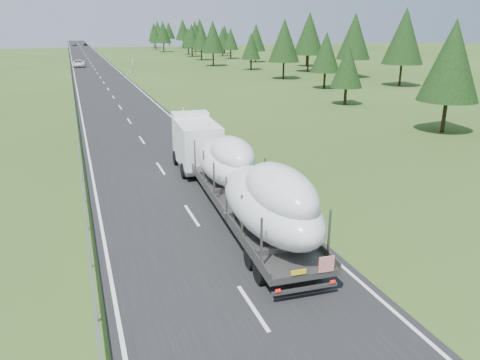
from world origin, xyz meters
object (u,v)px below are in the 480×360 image
object	(u,v)px
highway_sign	(133,64)
distant_car_blue	(74,44)
boat_truck	(237,173)
distant_car_dark	(85,44)
distant_van	(79,64)

from	to	relation	value
highway_sign	distant_car_blue	distance (m)	141.45
highway_sign	boat_truck	bearing A→B (deg)	-93.45
distant_car_dark	distant_van	bearing A→B (deg)	-96.55
distant_van	distant_car_blue	xyz separation A→B (m)	(1.12, 123.68, -0.07)
distant_car_dark	highway_sign	bearing A→B (deg)	-91.97
boat_truck	distant_car_blue	world-z (taller)	boat_truck
distant_car_dark	distant_car_blue	xyz separation A→B (m)	(-4.89, 0.28, 0.11)
boat_truck	distant_car_dark	bearing A→B (deg)	89.88
highway_sign	boat_truck	distance (m)	80.72
highway_sign	distant_van	size ratio (longest dim) A/B	0.44
boat_truck	distant_car_blue	distance (m)	221.76
boat_truck	distant_car_dark	size ratio (longest dim) A/B	5.28
highway_sign	distant_car_dark	world-z (taller)	highway_sign
highway_sign	distant_car_dark	size ratio (longest dim) A/B	0.68
highway_sign	boat_truck	size ratio (longest dim) A/B	0.13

